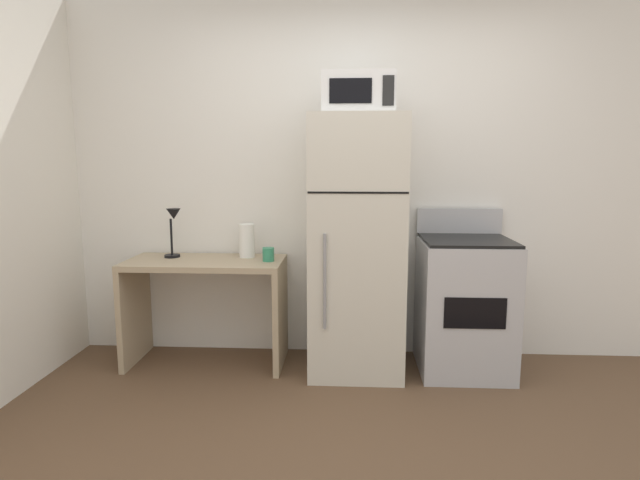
% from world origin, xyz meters
% --- Properties ---
extents(wall_back_white, '(5.00, 0.10, 2.60)m').
position_xyz_m(wall_back_white, '(0.00, 1.70, 1.30)').
color(wall_back_white, white).
rests_on(wall_back_white, ground).
extents(desk, '(1.10, 0.53, 0.75)m').
position_xyz_m(desk, '(-1.12, 1.37, 0.52)').
color(desk, tan).
rests_on(desk, ground).
extents(desk_lamp, '(0.14, 0.12, 0.35)m').
position_xyz_m(desk_lamp, '(-1.36, 1.44, 0.99)').
color(desk_lamp, black).
rests_on(desk_lamp, desk).
extents(paper_towel_roll, '(0.11, 0.11, 0.24)m').
position_xyz_m(paper_towel_roll, '(-0.85, 1.48, 0.87)').
color(paper_towel_roll, white).
rests_on(paper_towel_roll, desk).
extents(coffee_mug, '(0.08, 0.08, 0.09)m').
position_xyz_m(coffee_mug, '(-0.67, 1.34, 0.80)').
color(coffee_mug, '#338C66').
rests_on(coffee_mug, desk).
extents(refrigerator, '(0.63, 0.65, 1.73)m').
position_xyz_m(refrigerator, '(-0.06, 1.32, 0.87)').
color(refrigerator, beige).
rests_on(refrigerator, ground).
extents(microwave, '(0.46, 0.35, 0.26)m').
position_xyz_m(microwave, '(-0.06, 1.30, 1.86)').
color(microwave, silver).
rests_on(microwave, refrigerator).
extents(oven_range, '(0.60, 0.61, 1.10)m').
position_xyz_m(oven_range, '(0.68, 1.33, 0.47)').
color(oven_range, '#B7B7BC').
rests_on(oven_range, ground).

